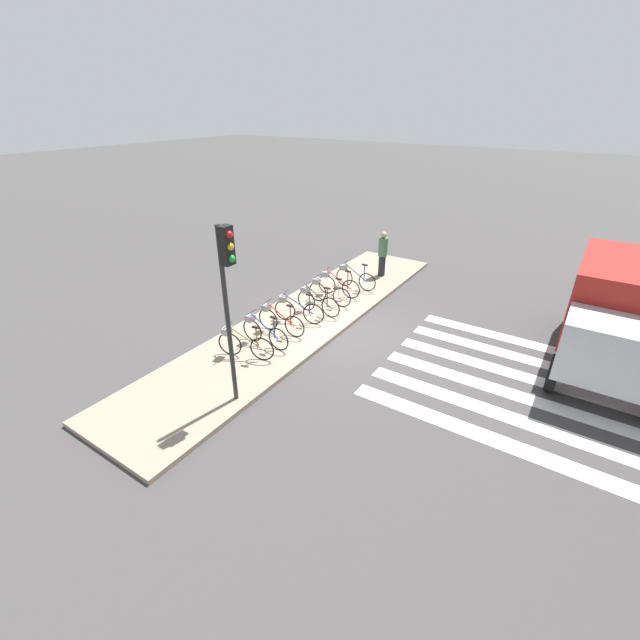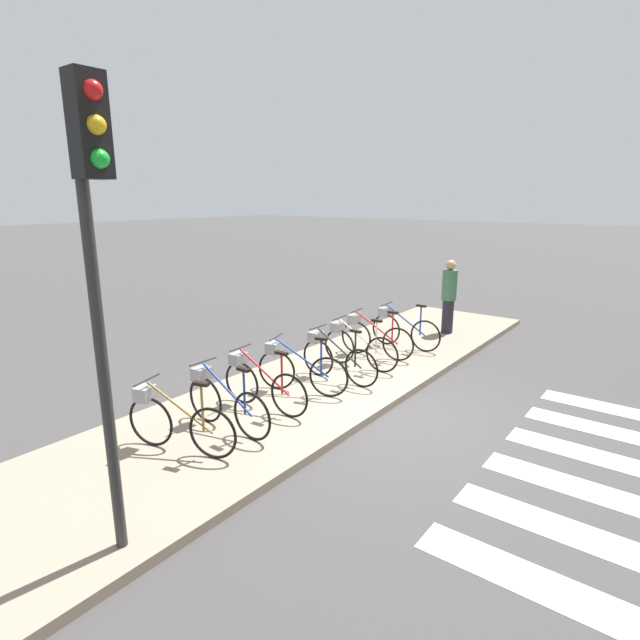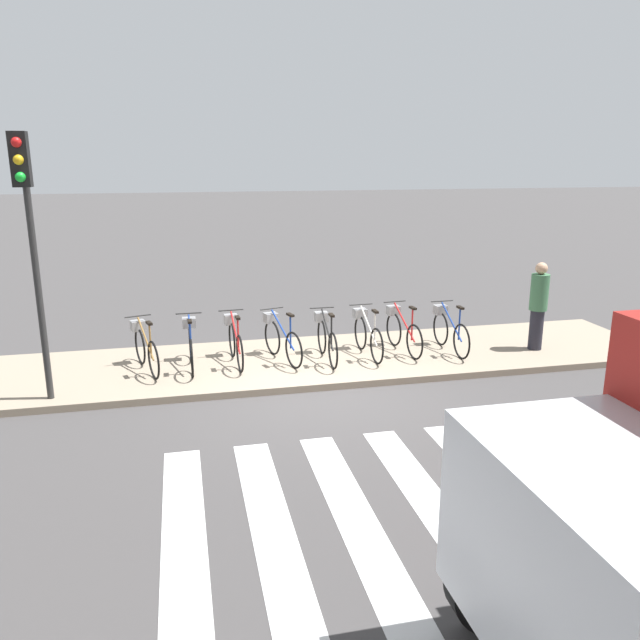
{
  "view_description": "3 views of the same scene",
  "coord_description": "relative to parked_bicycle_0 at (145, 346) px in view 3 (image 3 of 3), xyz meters",
  "views": [
    {
      "loc": [
        -9.68,
        -5.52,
        6.12
      ],
      "look_at": [
        -0.92,
        0.25,
        0.72
      ],
      "focal_mm": 24.0,
      "sensor_mm": 36.0,
      "label": 1
    },
    {
      "loc": [
        -6.24,
        -3.48,
        3.22
      ],
      "look_at": [
        -0.04,
        1.25,
        1.28
      ],
      "focal_mm": 28.0,
      "sensor_mm": 36.0,
      "label": 2
    },
    {
      "loc": [
        -2.12,
        -9.4,
        3.76
      ],
      "look_at": [
        0.17,
        0.76,
        1.02
      ],
      "focal_mm": 35.0,
      "sensor_mm": 36.0,
      "label": 3
    }
  ],
  "objects": [
    {
      "name": "sidewalk",
      "position": [
        2.82,
        0.0,
        -0.49
      ],
      "size": [
        13.67,
        2.82,
        0.12
      ],
      "color": "gray",
      "rests_on": "ground_plane"
    },
    {
      "name": "parked_bicycle_7",
      "position": [
        5.65,
        -0.11,
        0.0
      ],
      "size": [
        0.46,
        1.57,
        0.97
      ],
      "color": "black",
      "rests_on": "sidewalk"
    },
    {
      "name": "parked_bicycle_3",
      "position": [
        2.4,
        0.03,
        0.0
      ],
      "size": [
        0.59,
        1.52,
        0.97
      ],
      "color": "black",
      "rests_on": "sidewalk"
    },
    {
      "name": "parked_bicycle_2",
      "position": [
        1.57,
        0.06,
        0.0
      ],
      "size": [
        0.46,
        1.57,
        0.97
      ],
      "color": "black",
      "rests_on": "sidewalk"
    },
    {
      "name": "traffic_light",
      "position": [
        -1.39,
        -1.16,
        2.4
      ],
      "size": [
        0.24,
        0.4,
        3.97
      ],
      "color": "#2D2D2D",
      "rests_on": "sidewalk"
    },
    {
      "name": "parked_bicycle_4",
      "position": [
        3.22,
        -0.13,
        0.0
      ],
      "size": [
        0.46,
        1.57,
        0.97
      ],
      "color": "black",
      "rests_on": "sidewalk"
    },
    {
      "name": "ground_plane",
      "position": [
        2.82,
        -1.41,
        -0.55
      ],
      "size": [
        120.0,
        120.0,
        0.0
      ],
      "primitive_type": "plane",
      "color": "#423F3F"
    },
    {
      "name": "pedestrian",
      "position": [
        7.33,
        -0.41,
        0.47
      ],
      "size": [
        0.34,
        0.34,
        1.7
      ],
      "color": "#23232D",
      "rests_on": "sidewalk"
    },
    {
      "name": "parked_bicycle_5",
      "position": [
        4.03,
        -0.03,
        0.0
      ],
      "size": [
        0.46,
        1.57,
        0.97
      ],
      "color": "black",
      "rests_on": "sidewalk"
    },
    {
      "name": "parked_bicycle_0",
      "position": [
        0.0,
        0.0,
        0.0
      ],
      "size": [
        0.6,
        1.51,
        0.97
      ],
      "color": "black",
      "rests_on": "sidewalk"
    },
    {
      "name": "parked_bicycle_6",
      "position": [
        4.76,
        0.06,
        0.0
      ],
      "size": [
        0.46,
        1.57,
        0.97
      ],
      "color": "black",
      "rests_on": "sidewalk"
    },
    {
      "name": "parked_bicycle_1",
      "position": [
        0.78,
        -0.01,
        0.0
      ],
      "size": [
        0.46,
        1.57,
        0.97
      ],
      "color": "black",
      "rests_on": "sidewalk"
    }
  ]
}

